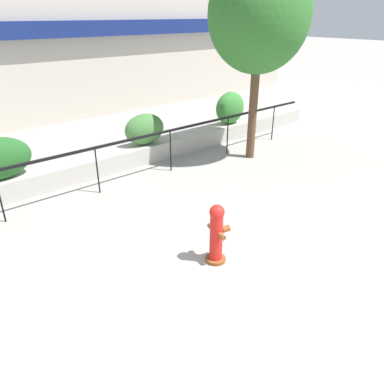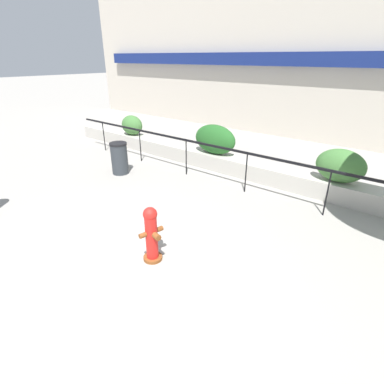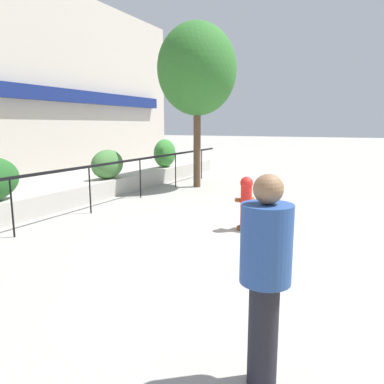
# 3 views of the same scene
# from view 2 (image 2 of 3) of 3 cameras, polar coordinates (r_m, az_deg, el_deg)

# --- Properties ---
(ground_plane) EXTENTS (120.00, 120.00, 0.00)m
(ground_plane) POSITION_cam_2_polar(r_m,az_deg,el_deg) (5.43, -18.26, -16.64)
(ground_plane) COLOR #9E9991
(building_facade) EXTENTS (30.00, 1.36, 8.00)m
(building_facade) POSITION_cam_2_polar(r_m,az_deg,el_deg) (14.43, 26.93, 24.15)
(building_facade) COLOR beige
(building_facade) RESTS_ON ground
(planter_wall_low) EXTENTS (18.00, 0.70, 0.50)m
(planter_wall_low) POSITION_cam_2_polar(r_m,az_deg,el_deg) (9.34, 13.47, 3.62)
(planter_wall_low) COLOR #B7B2A8
(planter_wall_low) RESTS_ON ground
(fence_railing_segment) EXTENTS (15.00, 0.05, 1.15)m
(fence_railing_segment) POSITION_cam_2_polar(r_m,az_deg,el_deg) (8.16, 10.47, 6.59)
(fence_railing_segment) COLOR black
(fence_railing_segment) RESTS_ON ground
(hedge_bush_0) EXTENTS (0.98, 0.70, 0.79)m
(hedge_bush_0) POSITION_cam_2_polar(r_m,az_deg,el_deg) (12.80, -11.36, 12.37)
(hedge_bush_0) COLOR #427538
(hedge_bush_0) RESTS_ON planter_wall_low
(hedge_bush_1) EXTENTS (1.53, 0.67, 0.96)m
(hedge_bush_1) POSITION_cam_2_polar(r_m,az_deg,el_deg) (10.00, 4.39, 9.97)
(hedge_bush_1) COLOR #235B23
(hedge_bush_1) RESTS_ON planter_wall_low
(hedge_bush_2) EXTENTS (1.22, 0.70, 0.86)m
(hedge_bush_2) POSITION_cam_2_polar(r_m,az_deg,el_deg) (8.50, 26.44, 4.50)
(hedge_bush_2) COLOR #427538
(hedge_bush_2) RESTS_ON planter_wall_low
(fire_hydrant) EXTENTS (0.47, 0.48, 1.08)m
(fire_hydrant) POSITION_cam_2_polar(r_m,az_deg,el_deg) (5.47, -7.73, -7.92)
(fire_hydrant) COLOR brown
(fire_hydrant) RESTS_ON ground
(trash_bin) EXTENTS (0.55, 0.55, 1.01)m
(trash_bin) POSITION_cam_2_polar(r_m,az_deg,el_deg) (9.86, -13.66, 6.28)
(trash_bin) COLOR #2D3338
(trash_bin) RESTS_ON ground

